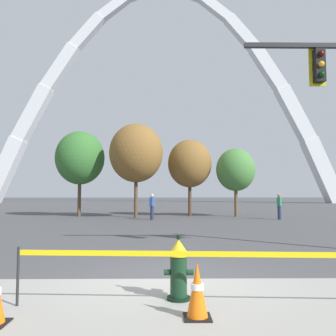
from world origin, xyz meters
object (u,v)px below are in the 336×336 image
object	(u,v)px
traffic_cone_by_hydrant	(197,291)
pedestrian_walking_left	(152,206)
fire_hydrant	(179,269)
monument_arch	(165,101)
pedestrian_standing_center	(279,206)

from	to	relation	value
traffic_cone_by_hydrant	pedestrian_walking_left	xyz separation A→B (m)	(-1.16, 17.02, 0.46)
fire_hydrant	pedestrian_walking_left	xyz separation A→B (m)	(-0.95, 16.21, 0.35)
monument_arch	pedestrian_standing_center	distance (m)	39.07
fire_hydrant	pedestrian_standing_center	distance (m)	17.81
traffic_cone_by_hydrant	pedestrian_standing_center	size ratio (longest dim) A/B	0.46
fire_hydrant	traffic_cone_by_hydrant	xyz separation A→B (m)	(0.21, -0.82, -0.11)
traffic_cone_by_hydrant	fire_hydrant	bearing A→B (deg)	104.56
traffic_cone_by_hydrant	pedestrian_walking_left	bearing A→B (deg)	93.91
traffic_cone_by_hydrant	pedestrian_walking_left	size ratio (longest dim) A/B	0.46
traffic_cone_by_hydrant	pedestrian_standing_center	world-z (taller)	pedestrian_standing_center
traffic_cone_by_hydrant	pedestrian_standing_center	bearing A→B (deg)	68.53
fire_hydrant	traffic_cone_by_hydrant	distance (m)	0.85
pedestrian_walking_left	pedestrian_standing_center	size ratio (longest dim) A/B	1.00
pedestrian_standing_center	fire_hydrant	bearing A→B (deg)	-113.06
traffic_cone_by_hydrant	pedestrian_standing_center	xyz separation A→B (m)	(6.76, 17.20, 0.46)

